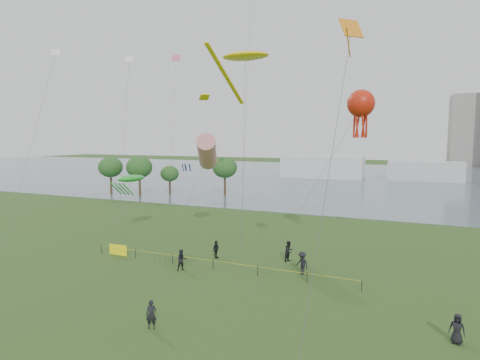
% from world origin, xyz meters
% --- Properties ---
extents(ground_plane, '(400.00, 400.00, 0.00)m').
position_xyz_m(ground_plane, '(0.00, 0.00, 0.00)').
color(ground_plane, '#1E3912').
extents(lake, '(400.00, 120.00, 0.08)m').
position_xyz_m(lake, '(0.00, 100.00, 0.02)').
color(lake, slate).
rests_on(lake, ground_plane).
extents(building_low, '(16.00, 18.00, 28.00)m').
position_xyz_m(building_low, '(32.00, 168.00, 14.00)').
color(building_low, gray).
rests_on(building_low, ground_plane).
extents(pavilion_left, '(22.00, 8.00, 6.00)m').
position_xyz_m(pavilion_left, '(-12.00, 95.00, 3.00)').
color(pavilion_left, silver).
rests_on(pavilion_left, ground_plane).
extents(pavilion_right, '(18.00, 7.00, 5.00)m').
position_xyz_m(pavilion_right, '(14.00, 98.00, 2.50)').
color(pavilion_right, silver).
rests_on(pavilion_right, ground_plane).
extents(trees, '(25.94, 12.32, 7.62)m').
position_xyz_m(trees, '(-33.54, 48.28, 5.25)').
color(trees, '#382919').
rests_on(trees, ground_plane).
extents(fence, '(24.07, 0.07, 1.05)m').
position_xyz_m(fence, '(-9.94, 13.15, 0.55)').
color(fence, black).
rests_on(fence, ground_plane).
extents(spectator_a, '(1.08, 1.08, 1.77)m').
position_xyz_m(spectator_a, '(-6.09, 11.88, 0.88)').
color(spectator_a, black).
rests_on(spectator_a, ground_plane).
extents(spectator_b, '(1.40, 1.23, 1.88)m').
position_xyz_m(spectator_b, '(3.33, 14.91, 0.94)').
color(spectator_b, black).
rests_on(spectator_b, ground_plane).
extents(spectator_c, '(0.49, 0.99, 1.63)m').
position_xyz_m(spectator_c, '(-5.06, 16.10, 0.82)').
color(spectator_c, black).
rests_on(spectator_c, ground_plane).
extents(spectator_d, '(0.90, 0.69, 1.63)m').
position_xyz_m(spectator_d, '(13.73, 7.51, 0.81)').
color(spectator_d, black).
rests_on(spectator_d, ground_plane).
extents(spectator_f, '(0.73, 0.62, 1.68)m').
position_xyz_m(spectator_f, '(-2.26, 2.39, 0.84)').
color(spectator_f, black).
rests_on(spectator_f, ground_plane).
extents(spectator_g, '(0.97, 1.09, 1.85)m').
position_xyz_m(spectator_g, '(1.37, 17.81, 0.93)').
color(spectator_g, black).
rests_on(spectator_g, ground_plane).
extents(kite_stingray, '(4.54, 9.90, 18.91)m').
position_xyz_m(kite_stingray, '(-3.54, 19.21, 18.45)').
color(kite_stingray, '#3F3F42').
extents(kite_windsock, '(4.34, 10.40, 11.47)m').
position_xyz_m(kite_windsock, '(-8.98, 21.83, 9.48)').
color(kite_windsock, '#3F3F42').
extents(kite_creature, '(2.82, 7.81, 6.94)m').
position_xyz_m(kite_creature, '(-17.33, 19.63, 6.52)').
color(kite_creature, '#3F3F42').
extents(kite_octopus, '(7.13, 10.64, 15.06)m').
position_xyz_m(kite_octopus, '(6.92, 19.80, 13.82)').
color(kite_octopus, '#3F3F42').
extents(kite_delta, '(1.42, 13.14, 17.87)m').
position_xyz_m(kite_delta, '(7.59, 7.89, 16.21)').
color(kite_delta, '#3F3F42').
extents(small_kites, '(39.95, 11.76, 10.63)m').
position_xyz_m(small_kites, '(-3.89, 18.71, 21.97)').
color(small_kites, white).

